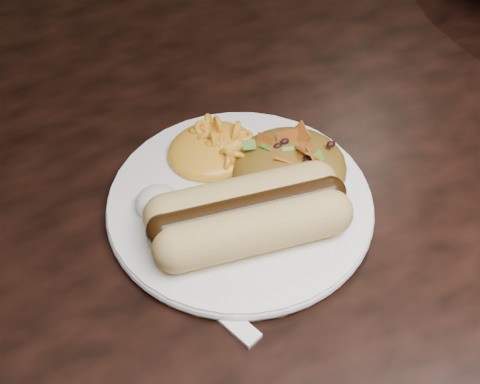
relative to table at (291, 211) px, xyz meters
name	(u,v)px	position (x,y,z in m)	size (l,w,h in m)	color
table	(291,211)	(0.00, 0.00, 0.00)	(1.60, 0.90, 0.75)	black
plate	(240,204)	(-0.08, -0.04, 0.10)	(0.24, 0.24, 0.01)	white
hotdog	(248,214)	(-0.09, -0.08, 0.13)	(0.15, 0.10, 0.04)	#F8CF7F
mac_and_cheese	(212,141)	(-0.08, 0.02, 0.12)	(0.09, 0.08, 0.03)	orange
sour_cream	(158,200)	(-0.15, -0.02, 0.12)	(0.04, 0.04, 0.02)	white
taco_salad	(290,159)	(-0.03, -0.03, 0.12)	(0.11, 0.10, 0.05)	#AF341B
fork	(211,302)	(-0.15, -0.12, 0.09)	(0.02, 0.13, 0.00)	white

